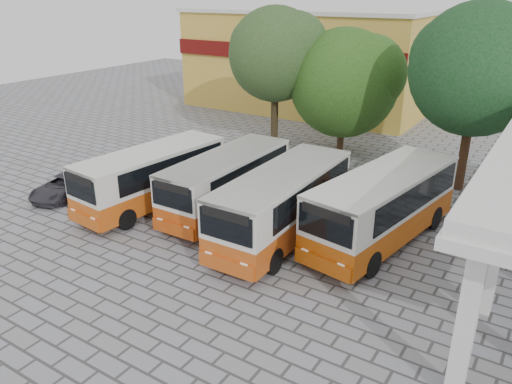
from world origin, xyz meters
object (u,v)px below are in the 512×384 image
Objects in this scene: bus_centre_left at (227,180)px; bus_centre_right at (283,201)px; parked_car at (64,186)px; bus_far_right at (383,203)px; bus_far_left at (152,174)px.

bus_centre_right is (3.57, -1.02, 0.11)m from bus_centre_left.
parked_car is (-8.10, -2.95, -1.06)m from bus_centre_left.
bus_far_right reaches higher than bus_centre_left.
parked_car is (-11.66, -1.94, -1.17)m from bus_centre_right.
bus_far_left is at bearing -177.59° from bus_centre_right.
bus_far_right reaches higher than bus_centre_right.
bus_far_right is at bearing 17.94° from bus_far_left.
bus_far_left reaches higher than parked_car.
bus_far_right reaches higher than bus_far_left.
bus_centre_left is 7.23m from bus_far_right.
bus_centre_right is 2.10× the size of parked_car.
bus_far_right is at bearing 27.24° from bus_centre_right.
bus_centre_left is 0.93× the size of bus_centre_right.
parked_car is at bearing -156.21° from bus_far_right.
bus_centre_left is (3.39, 1.38, -0.02)m from bus_far_left.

